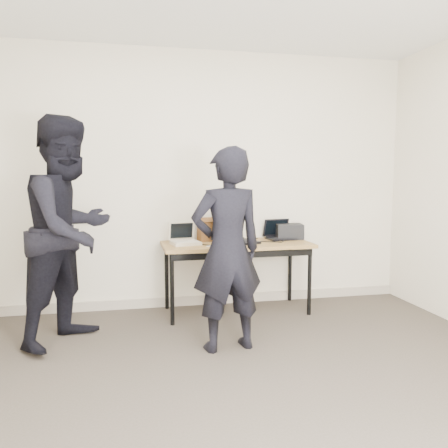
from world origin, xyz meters
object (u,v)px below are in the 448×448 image
object	(u,v)px
laptop_beige	(184,240)
person_typist	(227,250)
leather_satchel	(215,228)
equipment_box	(289,231)
desk	(237,249)
laptop_center	(234,236)
person_observer	(70,231)
laptop_right	(279,235)

from	to	relation	value
laptop_beige	person_typist	size ratio (longest dim) A/B	0.19
leather_satchel	equipment_box	xyz separation A→B (m)	(0.81, -0.04, -0.05)
desk	person_typist	world-z (taller)	person_typist
laptop_center	person_typist	distance (m)	0.98
desk	leather_satchel	distance (m)	0.34
person_typist	laptop_beige	bearing A→B (deg)	-85.99
desk	person_observer	world-z (taller)	person_observer
desk	laptop_right	bearing A→B (deg)	18.23
laptop_right	person_observer	bearing A→B (deg)	-168.97
leather_satchel	person_observer	bearing A→B (deg)	-161.94
laptop_right	person_observer	xyz separation A→B (m)	(-2.06, -0.67, 0.17)
laptop_beige	person_observer	xyz separation A→B (m)	(-1.01, -0.52, 0.18)
desk	equipment_box	distance (m)	0.67
laptop_center	laptop_right	bearing A→B (deg)	-2.58
equipment_box	laptop_right	bearing A→B (deg)	-175.55
desk	laptop_center	xyz separation A→B (m)	(-0.02, 0.02, 0.13)
leather_satchel	equipment_box	size ratio (longest dim) A/B	1.39
desk	leather_satchel	world-z (taller)	leather_satchel
laptop_center	leather_satchel	bearing A→B (deg)	106.43
laptop_center	leather_satchel	xyz separation A→B (m)	(-0.16, 0.21, 0.06)
person_observer	desk	bearing A→B (deg)	-37.65
laptop_center	equipment_box	world-z (taller)	laptop_center
laptop_right	leather_satchel	size ratio (longest dim) A/B	0.83
person_typist	laptop_right	bearing A→B (deg)	-135.90
leather_satchel	person_typist	xyz separation A→B (m)	(-0.12, -1.15, -0.04)
laptop_center	leather_satchel	world-z (taller)	laptop_center
desk	laptop_beige	size ratio (longest dim) A/B	4.79
desk	person_typist	bearing A→B (deg)	-109.14
leather_satchel	person_observer	size ratio (longest dim) A/B	0.20
laptop_center	person_observer	size ratio (longest dim) A/B	0.25
equipment_box	laptop_beige	bearing A→B (deg)	-172.02
desk	laptop_right	xyz separation A→B (m)	(0.51, 0.18, 0.11)
leather_satchel	person_typist	bearing A→B (deg)	-105.41
laptop_beige	laptop_right	world-z (taller)	laptop_beige
equipment_box	person_typist	size ratio (longest dim) A/B	0.17
person_typist	leather_satchel	bearing A→B (deg)	-105.56
laptop_right	person_observer	size ratio (longest dim) A/B	0.17
leather_satchel	laptop_right	bearing A→B (deg)	-13.34
leather_satchel	equipment_box	world-z (taller)	leather_satchel
laptop_center	laptop_beige	bearing A→B (deg)	158.59
laptop_right	person_typist	xyz separation A→B (m)	(-0.81, -1.11, 0.04)
laptop_beige	equipment_box	size ratio (longest dim) A/B	1.14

